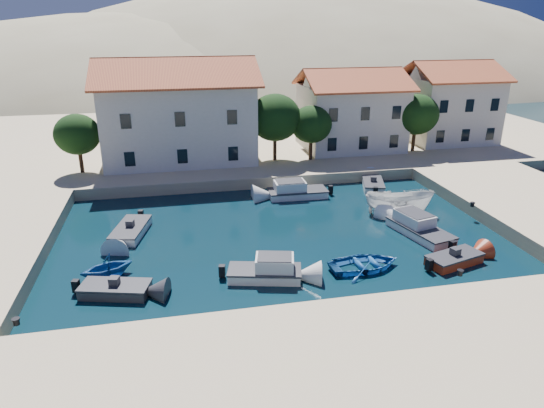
% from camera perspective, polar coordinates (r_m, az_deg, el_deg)
% --- Properties ---
extents(ground, '(400.00, 400.00, 0.00)m').
position_cam_1_polar(ground, '(25.16, 5.93, -13.03)').
color(ground, black).
rests_on(ground, ground).
extents(quay_south, '(52.00, 12.00, 1.00)m').
position_cam_1_polar(quay_south, '(20.44, 11.35, -20.93)').
color(quay_south, tan).
rests_on(quay_south, ground).
extents(quay_east, '(11.00, 20.00, 1.00)m').
position_cam_1_polar(quay_east, '(42.55, 28.91, -0.31)').
color(quay_east, tan).
rests_on(quay_east, ground).
extents(quay_north, '(80.00, 36.00, 1.00)m').
position_cam_1_polar(quay_north, '(60.00, -3.13, 7.85)').
color(quay_north, tan).
rests_on(quay_north, ground).
extents(hills, '(254.00, 176.00, 99.00)m').
position_cam_1_polar(hills, '(150.72, -0.93, 6.51)').
color(hills, gray).
rests_on(hills, ground).
extents(building_left, '(14.70, 9.45, 9.70)m').
position_cam_1_polar(building_left, '(48.49, -10.95, 10.95)').
color(building_left, beige).
rests_on(building_left, quay_north).
extents(building_mid, '(10.50, 8.40, 8.30)m').
position_cam_1_polar(building_mid, '(53.00, 9.27, 11.09)').
color(building_mid, beige).
rests_on(building_mid, quay_north).
extents(building_right, '(9.45, 8.40, 8.80)m').
position_cam_1_polar(building_right, '(59.13, 20.10, 11.36)').
color(building_right, beige).
rests_on(building_right, quay_north).
extents(trees, '(37.30, 5.30, 6.45)m').
position_cam_1_polar(trees, '(47.53, 2.17, 9.76)').
color(trees, '#382314').
rests_on(trees, quay_north).
extents(bollards, '(29.36, 9.56, 0.30)m').
position_cam_1_polar(bollards, '(28.56, 9.09, -6.12)').
color(bollards, black).
rests_on(bollards, ground).
extents(motorboat_grey_sw, '(4.00, 2.55, 1.25)m').
position_cam_1_polar(motorboat_grey_sw, '(27.98, -17.95, -9.56)').
color(motorboat_grey_sw, '#2D2D31').
rests_on(motorboat_grey_sw, ground).
extents(cabin_cruiser_south, '(4.49, 2.72, 1.60)m').
position_cam_1_polar(cabin_cruiser_south, '(28.07, -0.88, -7.91)').
color(cabin_cruiser_south, silver).
rests_on(cabin_cruiser_south, ground).
extents(rowboat_south, '(4.58, 3.43, 0.90)m').
position_cam_1_polar(rowboat_south, '(29.88, 10.80, -7.45)').
color(rowboat_south, '#1B5398').
rests_on(rowboat_south, ground).
extents(motorboat_red_se, '(3.84, 2.51, 1.25)m').
position_cam_1_polar(motorboat_red_se, '(31.77, 20.63, -6.11)').
color(motorboat_red_se, maroon).
rests_on(motorboat_red_se, ground).
extents(cabin_cruiser_east, '(3.20, 5.44, 1.60)m').
position_cam_1_polar(cabin_cruiser_east, '(35.03, 17.04, -2.79)').
color(cabin_cruiser_east, silver).
rests_on(cabin_cruiser_east, ground).
extents(boat_east, '(5.52, 3.10, 2.01)m').
position_cam_1_polar(boat_east, '(38.65, 14.61, -1.06)').
color(boat_east, silver).
rests_on(boat_east, ground).
extents(motorboat_white_ne, '(2.77, 4.05, 1.25)m').
position_cam_1_polar(motorboat_white_ne, '(43.92, 11.80, 2.25)').
color(motorboat_white_ne, silver).
rests_on(motorboat_white_ne, ground).
extents(rowboat_west, '(3.69, 3.46, 1.56)m').
position_cam_1_polar(rowboat_west, '(30.04, -18.75, -8.10)').
color(rowboat_west, '#1B5398').
rests_on(rowboat_west, ground).
extents(motorboat_white_west, '(2.84, 4.58, 1.25)m').
position_cam_1_polar(motorboat_white_west, '(35.08, -16.27, -3.00)').
color(motorboat_white_west, silver).
rests_on(motorboat_white_west, ground).
extents(cabin_cruiser_north, '(4.98, 2.19, 1.60)m').
position_cam_1_polar(cabin_cruiser_north, '(40.81, 3.03, 1.51)').
color(cabin_cruiser_north, silver).
rests_on(cabin_cruiser_north, ground).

